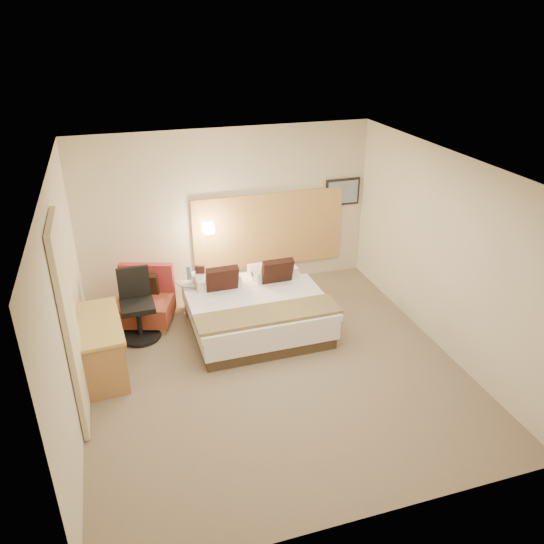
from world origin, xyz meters
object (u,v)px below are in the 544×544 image
object	(u,v)px
desk_chair	(138,310)
desk	(101,332)
lounge_chair	(145,301)
side_table	(195,295)
bed	(255,308)

from	to	relation	value
desk_chair	desk	bearing A→B (deg)	-123.26
desk	lounge_chair	bearing A→B (deg)	61.36
side_table	desk	bearing A→B (deg)	-140.60
desk_chair	bed	bearing A→B (deg)	-8.43
bed	desk_chair	xyz separation A→B (m)	(-1.68, 0.25, 0.11)
lounge_chair	side_table	xyz separation A→B (m)	(0.76, -0.01, -0.00)
lounge_chair	desk_chair	distance (m)	0.42
lounge_chair	desk_chair	bearing A→B (deg)	-108.52
bed	lounge_chair	xyz separation A→B (m)	(-1.55, 0.64, 0.03)
lounge_chair	side_table	world-z (taller)	lounge_chair
lounge_chair	side_table	distance (m)	0.76
desk	desk_chair	xyz separation A→B (m)	(0.49, 0.75, -0.18)
bed	desk_chair	size ratio (longest dim) A/B	1.94
desk	desk_chair	size ratio (longest dim) A/B	1.22
lounge_chair	side_table	bearing A→B (deg)	-0.57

